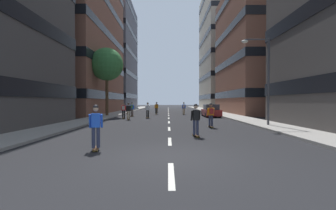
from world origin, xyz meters
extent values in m
plane|color=black|center=(0.00, 27.25, 0.00)|extent=(163.48, 163.48, 0.00)
cube|color=#9E9991|center=(-7.74, 30.65, 0.07)|extent=(2.72, 74.93, 0.14)
cube|color=#9E9991|center=(7.74, 30.65, 0.07)|extent=(2.72, 74.93, 0.14)
cube|color=silver|center=(0.00, -2.00, 0.00)|extent=(0.16, 2.20, 0.01)
cube|color=silver|center=(0.00, 3.00, 0.00)|extent=(0.16, 2.20, 0.01)
cube|color=silver|center=(0.00, 8.00, 0.00)|extent=(0.16, 2.20, 0.01)
cube|color=silver|center=(0.00, 13.00, 0.00)|extent=(0.16, 2.20, 0.01)
cube|color=silver|center=(0.00, 18.00, 0.00)|extent=(0.16, 2.20, 0.01)
cube|color=silver|center=(0.00, 23.00, 0.00)|extent=(0.16, 2.20, 0.01)
cube|color=silver|center=(0.00, 28.00, 0.00)|extent=(0.16, 2.20, 0.01)
cube|color=silver|center=(0.00, 33.00, 0.00)|extent=(0.16, 2.20, 0.01)
cube|color=silver|center=(0.00, 38.00, 0.00)|extent=(0.16, 2.20, 0.01)
cube|color=silver|center=(0.00, 43.00, 0.00)|extent=(0.16, 2.20, 0.01)
cube|color=silver|center=(0.00, 48.00, 0.00)|extent=(0.16, 2.20, 0.01)
cube|color=silver|center=(0.00, 53.00, 0.00)|extent=(0.16, 2.20, 0.01)
cube|color=silver|center=(0.00, 58.00, 0.00)|extent=(0.16, 2.20, 0.01)
cube|color=brown|center=(-17.96, 28.21, 16.18)|extent=(17.72, 21.42, 32.37)
cube|color=black|center=(-17.96, 28.21, 2.77)|extent=(17.84, 21.54, 1.10)
cube|color=black|center=(-17.96, 28.21, 7.40)|extent=(17.84, 21.54, 1.10)
cube|color=black|center=(-17.96, 28.21, 12.02)|extent=(17.84, 21.54, 1.10)
cube|color=black|center=(-17.96, 28.21, 16.65)|extent=(17.84, 21.54, 1.10)
cube|color=slate|center=(-17.96, 51.04, 13.27)|extent=(17.72, 18.98, 26.54)
cube|color=black|center=(-17.96, 51.04, 3.18)|extent=(17.84, 19.10, 1.10)
cube|color=black|center=(-17.96, 51.04, 8.49)|extent=(17.84, 19.10, 1.10)
cube|color=black|center=(-17.96, 51.04, 13.80)|extent=(17.84, 19.10, 1.10)
cube|color=black|center=(-17.96, 51.04, 19.11)|extent=(17.84, 19.10, 1.10)
cube|color=black|center=(-17.96, 51.04, 24.41)|extent=(17.84, 19.10, 1.10)
cube|color=brown|center=(17.96, 28.21, 9.77)|extent=(17.72, 17.41, 19.54)
cube|color=black|center=(17.96, 28.21, 2.93)|extent=(17.84, 17.53, 1.10)
cube|color=black|center=(17.96, 28.21, 7.82)|extent=(17.84, 17.53, 1.10)
cube|color=black|center=(17.96, 28.21, 12.70)|extent=(17.84, 17.53, 1.10)
cube|color=black|center=(17.96, 28.21, 17.58)|extent=(17.84, 17.53, 1.10)
cube|color=#BCB29E|center=(17.96, 51.04, 14.85)|extent=(17.72, 18.84, 29.70)
cube|color=black|center=(17.96, 51.04, 2.97)|extent=(17.84, 18.96, 1.10)
cube|color=black|center=(17.96, 51.04, 7.92)|extent=(17.84, 18.96, 1.10)
cube|color=black|center=(17.96, 51.04, 12.87)|extent=(17.84, 18.96, 1.10)
cube|color=black|center=(17.96, 51.04, 17.82)|extent=(17.84, 18.96, 1.10)
cube|color=black|center=(17.96, 51.04, 22.77)|extent=(17.84, 18.96, 1.10)
cube|color=maroon|center=(5.18, 20.36, 0.53)|extent=(1.80, 4.40, 0.70)
cube|color=#2D3338|center=(5.18, 20.21, 1.20)|extent=(1.60, 2.10, 0.64)
cylinder|color=black|center=(4.38, 21.81, 0.32)|extent=(0.22, 0.64, 0.64)
cylinder|color=black|center=(5.98, 21.81, 0.32)|extent=(0.22, 0.64, 0.64)
cylinder|color=black|center=(4.38, 18.91, 0.32)|extent=(0.22, 0.64, 0.64)
cylinder|color=black|center=(5.98, 18.91, 0.32)|extent=(0.22, 0.64, 0.64)
cylinder|color=#4C3823|center=(-7.74, 21.02, 2.61)|extent=(0.36, 0.36, 4.95)
sphere|color=#387A3D|center=(-7.74, 21.02, 6.52)|extent=(4.08, 4.08, 4.08)
cylinder|color=#3F3F44|center=(7.47, 9.41, 3.39)|extent=(0.16, 0.16, 6.50)
cylinder|color=#3F3F44|center=(6.57, 9.41, 6.54)|extent=(1.80, 0.10, 0.10)
ellipsoid|color=silver|center=(5.67, 9.41, 6.39)|extent=(0.50, 0.30, 0.24)
cube|color=brown|center=(-2.91, 1.01, 0.08)|extent=(0.39, 0.92, 0.02)
cylinder|color=#D8BF4C|center=(-2.98, 1.33, 0.04)|extent=(0.19, 0.11, 0.07)
cylinder|color=#D8BF4C|center=(-2.83, 0.70, 0.04)|extent=(0.19, 0.11, 0.07)
cylinder|color=#2D334C|center=(-2.99, 0.99, 0.49)|extent=(0.17, 0.17, 0.80)
cylinder|color=#2D334C|center=(-2.82, 1.03, 0.49)|extent=(0.17, 0.17, 0.80)
cube|color=blue|center=(-2.91, 1.01, 1.17)|extent=(0.36, 0.27, 0.55)
cylinder|color=blue|center=(-3.13, 1.01, 1.14)|extent=(0.14, 0.24, 0.55)
cylinder|color=blue|center=(-2.70, 1.11, 1.14)|extent=(0.14, 0.24, 0.55)
sphere|color=tan|center=(-2.91, 1.03, 1.62)|extent=(0.22, 0.22, 0.22)
sphere|color=black|center=(-2.91, 1.03, 1.67)|extent=(0.21, 0.21, 0.21)
cube|color=brown|center=(-4.14, 15.77, 0.08)|extent=(0.26, 0.91, 0.02)
cylinder|color=#D8BF4C|center=(-4.16, 16.08, 0.04)|extent=(0.18, 0.08, 0.07)
cylinder|color=#D8BF4C|center=(-4.12, 15.45, 0.04)|extent=(0.18, 0.08, 0.07)
cylinder|color=tan|center=(-4.23, 15.76, 0.49)|extent=(0.15, 0.15, 0.80)
cylinder|color=tan|center=(-4.05, 15.77, 0.49)|extent=(0.15, 0.15, 0.80)
cube|color=black|center=(-4.14, 15.77, 1.17)|extent=(0.33, 0.22, 0.55)
cylinder|color=black|center=(-4.37, 15.80, 1.14)|extent=(0.10, 0.23, 0.55)
cylinder|color=black|center=(-3.93, 15.83, 1.14)|extent=(0.10, 0.23, 0.55)
sphere|color=#997051|center=(-4.15, 15.79, 1.62)|extent=(0.22, 0.22, 0.22)
sphere|color=black|center=(-4.15, 15.79, 1.67)|extent=(0.21, 0.21, 0.21)
cube|color=brown|center=(-1.79, 25.89, 0.08)|extent=(0.23, 0.91, 0.02)
cylinder|color=#D8BF4C|center=(-1.80, 26.21, 0.04)|extent=(0.18, 0.08, 0.07)
cylinder|color=#D8BF4C|center=(-1.78, 25.57, 0.04)|extent=(0.18, 0.08, 0.07)
cylinder|color=black|center=(-1.88, 25.89, 0.49)|extent=(0.14, 0.14, 0.80)
cylinder|color=black|center=(-1.70, 25.89, 0.49)|extent=(0.14, 0.14, 0.80)
cube|color=orange|center=(-1.79, 25.89, 1.17)|extent=(0.33, 0.21, 0.55)
cylinder|color=orange|center=(-2.01, 25.93, 1.14)|extent=(0.10, 0.23, 0.55)
cylinder|color=orange|center=(-1.57, 25.95, 1.14)|extent=(0.10, 0.23, 0.55)
sphere|color=beige|center=(-1.79, 25.91, 1.62)|extent=(0.22, 0.22, 0.22)
sphere|color=black|center=(-1.79, 25.91, 1.67)|extent=(0.21, 0.21, 0.21)
cube|color=brown|center=(-4.60, 21.07, 0.08)|extent=(0.31, 0.92, 0.02)
cylinder|color=#D8BF4C|center=(-4.56, 21.39, 0.04)|extent=(0.19, 0.09, 0.07)
cylinder|color=#D8BF4C|center=(-4.64, 20.76, 0.04)|extent=(0.19, 0.09, 0.07)
cylinder|color=#594C47|center=(-4.69, 21.08, 0.49)|extent=(0.16, 0.16, 0.80)
cylinder|color=#594C47|center=(-4.51, 21.06, 0.49)|extent=(0.16, 0.16, 0.80)
cube|color=blue|center=(-4.60, 21.07, 1.17)|extent=(0.34, 0.24, 0.55)
cylinder|color=blue|center=(-4.81, 21.15, 1.14)|extent=(0.12, 0.24, 0.55)
cylinder|color=blue|center=(-4.38, 21.10, 1.14)|extent=(0.12, 0.24, 0.55)
sphere|color=beige|center=(-4.60, 21.09, 1.62)|extent=(0.22, 0.22, 0.22)
sphere|color=black|center=(-4.60, 21.09, 1.67)|extent=(0.21, 0.21, 0.21)
cube|color=#4C8C4C|center=(-4.62, 20.90, 1.20)|extent=(0.28, 0.19, 0.40)
cube|color=brown|center=(-1.99, 31.45, 0.08)|extent=(0.23, 0.91, 0.02)
cylinder|color=#D8BF4C|center=(-2.00, 31.77, 0.04)|extent=(0.18, 0.08, 0.07)
cylinder|color=#D8BF4C|center=(-1.99, 31.13, 0.04)|extent=(0.18, 0.08, 0.07)
cylinder|color=tan|center=(-2.08, 31.45, 0.49)|extent=(0.14, 0.14, 0.80)
cylinder|color=tan|center=(-1.90, 31.46, 0.49)|extent=(0.14, 0.14, 0.80)
cube|color=blue|center=(-1.99, 31.45, 1.17)|extent=(0.33, 0.21, 0.55)
cylinder|color=blue|center=(-2.22, 31.50, 1.14)|extent=(0.10, 0.23, 0.55)
cylinder|color=blue|center=(-1.78, 31.51, 1.14)|extent=(0.10, 0.23, 0.55)
sphere|color=#997051|center=(-2.00, 31.47, 1.62)|extent=(0.22, 0.22, 0.22)
sphere|color=black|center=(-2.00, 31.47, 1.67)|extent=(0.21, 0.21, 0.21)
cube|color=black|center=(-1.99, 31.27, 1.20)|extent=(0.26, 0.17, 0.40)
cube|color=brown|center=(2.18, 25.25, 0.08)|extent=(0.30, 0.92, 0.02)
cylinder|color=#D8BF4C|center=(2.22, 25.57, 0.04)|extent=(0.19, 0.09, 0.07)
cylinder|color=#D8BF4C|center=(2.15, 24.93, 0.04)|extent=(0.19, 0.09, 0.07)
cylinder|color=tan|center=(2.10, 25.26, 0.49)|extent=(0.16, 0.16, 0.80)
cylinder|color=tan|center=(2.27, 25.24, 0.49)|extent=(0.16, 0.16, 0.80)
cube|color=blue|center=(2.18, 25.25, 1.17)|extent=(0.34, 0.24, 0.55)
cylinder|color=blue|center=(1.97, 25.32, 1.14)|extent=(0.12, 0.24, 0.55)
cylinder|color=blue|center=(2.41, 25.27, 1.14)|extent=(0.12, 0.24, 0.55)
sphere|color=#997051|center=(2.19, 25.27, 1.62)|extent=(0.22, 0.22, 0.22)
sphere|color=black|center=(2.19, 25.27, 1.67)|extent=(0.21, 0.21, 0.21)
cube|color=beige|center=(2.16, 25.07, 1.20)|extent=(0.28, 0.19, 0.40)
cube|color=brown|center=(1.42, 4.43, 0.08)|extent=(0.36, 0.92, 0.02)
cylinder|color=#D8BF4C|center=(1.36, 4.74, 0.04)|extent=(0.19, 0.10, 0.07)
cylinder|color=#D8BF4C|center=(1.47, 4.11, 0.04)|extent=(0.19, 0.10, 0.07)
cylinder|color=#2D334C|center=(1.33, 4.41, 0.49)|extent=(0.16, 0.16, 0.80)
cylinder|color=#2D334C|center=(1.50, 4.44, 0.49)|extent=(0.16, 0.16, 0.80)
cube|color=black|center=(1.42, 4.43, 1.17)|extent=(0.35, 0.26, 0.55)
cylinder|color=black|center=(1.19, 4.44, 1.14)|extent=(0.13, 0.24, 0.55)
cylinder|color=black|center=(1.62, 4.52, 1.14)|extent=(0.13, 0.24, 0.55)
sphere|color=tan|center=(1.41, 4.45, 1.62)|extent=(0.22, 0.22, 0.22)
sphere|color=black|center=(1.41, 4.45, 1.67)|extent=(0.21, 0.21, 0.21)
cube|color=brown|center=(3.02, 8.75, 0.08)|extent=(0.30, 0.92, 0.02)
cylinder|color=#D8BF4C|center=(2.99, 9.07, 0.04)|extent=(0.19, 0.09, 0.07)
cylinder|color=#D8BF4C|center=(3.06, 8.43, 0.04)|extent=(0.19, 0.09, 0.07)
cylinder|color=#2D334C|center=(2.93, 8.74, 0.49)|extent=(0.15, 0.15, 0.80)
cylinder|color=#2D334C|center=(3.11, 8.76, 0.49)|extent=(0.15, 0.15, 0.80)
cube|color=orange|center=(3.02, 8.75, 1.17)|extent=(0.34, 0.23, 0.55)
cylinder|color=orange|center=(2.80, 8.78, 1.14)|extent=(0.12, 0.24, 0.55)
cylinder|color=orange|center=(3.23, 8.83, 1.14)|extent=(0.12, 0.24, 0.55)
sphere|color=#997051|center=(3.02, 8.77, 1.62)|extent=(0.22, 0.22, 0.22)
sphere|color=black|center=(3.02, 8.77, 1.67)|extent=(0.21, 0.21, 0.21)
cube|color=#A52626|center=(3.04, 8.57, 1.20)|extent=(0.28, 0.19, 0.40)
cube|color=brown|center=(-4.96, 17.39, 0.08)|extent=(0.21, 0.90, 0.02)
cylinder|color=#D8BF4C|center=(-4.96, 17.71, 0.04)|extent=(0.18, 0.07, 0.07)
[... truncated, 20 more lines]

